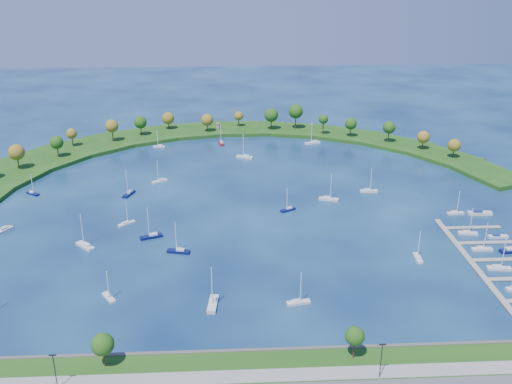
{
  "coord_description": "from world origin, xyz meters",
  "views": [
    {
      "loc": [
        -7.16,
        -230.15,
        99.51
      ],
      "look_at": [
        5.0,
        5.0,
        4.0
      ],
      "focal_mm": 40.4,
      "sensor_mm": 36.0,
      "label": 1
    }
  ],
  "objects_px": {
    "dock_system": "(498,269)",
    "moored_boat_17": "(2,230)",
    "moored_boat_0": "(418,257)",
    "moored_boat_8": "(160,181)",
    "docked_boat_7": "(512,250)",
    "moored_boat_21": "(151,236)",
    "docked_boat_8": "(468,232)",
    "docked_boat_11": "(479,213)",
    "moored_boat_10": "(369,190)",
    "docked_boat_10": "(456,212)",
    "docked_boat_9": "(498,236)",
    "moored_boat_3": "(298,301)",
    "moored_boat_19": "(159,146)",
    "moored_boat_5": "(329,198)",
    "moored_boat_9": "(126,223)",
    "docked_boat_4": "(499,267)",
    "moored_boat_13": "(221,142)",
    "moored_boat_15": "(179,250)",
    "moored_boat_1": "(213,303)",
    "docked_boat_6": "(482,248)",
    "moored_boat_6": "(313,142)",
    "moored_boat_16": "(129,193)",
    "moored_boat_14": "(245,156)",
    "moored_boat_2": "(85,245)",
    "moored_boat_11": "(109,296)",
    "moored_boat_18": "(288,209)",
    "harbor_tower": "(218,126)"
  },
  "relations": [
    {
      "from": "dock_system",
      "to": "moored_boat_17",
      "type": "bearing_deg",
      "value": 167.95
    },
    {
      "from": "moored_boat_0",
      "to": "moored_boat_8",
      "type": "height_order",
      "value": "moored_boat_8"
    },
    {
      "from": "docked_boat_7",
      "to": "moored_boat_21",
      "type": "bearing_deg",
      "value": 166.14
    },
    {
      "from": "docked_boat_8",
      "to": "docked_boat_11",
      "type": "distance_m",
      "value": 21.95
    },
    {
      "from": "moored_boat_10",
      "to": "moored_boat_17",
      "type": "distance_m",
      "value": 157.16
    },
    {
      "from": "dock_system",
      "to": "docked_boat_10",
      "type": "relative_size",
      "value": 7.86
    },
    {
      "from": "docked_boat_9",
      "to": "docked_boat_11",
      "type": "height_order",
      "value": "docked_boat_11"
    },
    {
      "from": "moored_boat_8",
      "to": "docked_boat_8",
      "type": "relative_size",
      "value": 1.02
    },
    {
      "from": "moored_boat_3",
      "to": "moored_boat_21",
      "type": "xyz_separation_m",
      "value": [
        -50.96,
        48.39,
        0.05
      ]
    },
    {
      "from": "moored_boat_8",
      "to": "moored_boat_19",
      "type": "bearing_deg",
      "value": -116.21
    },
    {
      "from": "moored_boat_0",
      "to": "docked_boat_7",
      "type": "xyz_separation_m",
      "value": [
        36.0,
        3.41,
        0.09
      ]
    },
    {
      "from": "docked_boat_11",
      "to": "moored_boat_19",
      "type": "bearing_deg",
      "value": 147.65
    },
    {
      "from": "moored_boat_0",
      "to": "docked_boat_9",
      "type": "xyz_separation_m",
      "value": [
        35.99,
        15.21,
        -0.3
      ]
    },
    {
      "from": "moored_boat_5",
      "to": "docked_boat_8",
      "type": "bearing_deg",
      "value": -20.96
    },
    {
      "from": "moored_boat_9",
      "to": "docked_boat_4",
      "type": "height_order",
      "value": "docked_boat_4"
    },
    {
      "from": "moored_boat_8",
      "to": "moored_boat_13",
      "type": "height_order",
      "value": "moored_boat_13"
    },
    {
      "from": "moored_boat_13",
      "to": "moored_boat_15",
      "type": "xyz_separation_m",
      "value": [
        -14.92,
        -132.56,
        0.01
      ]
    },
    {
      "from": "moored_boat_1",
      "to": "moored_boat_9",
      "type": "bearing_deg",
      "value": -143.25
    },
    {
      "from": "moored_boat_21",
      "to": "docked_boat_11",
      "type": "bearing_deg",
      "value": 165.78
    },
    {
      "from": "moored_boat_0",
      "to": "moored_boat_15",
      "type": "bearing_deg",
      "value": 87.57
    },
    {
      "from": "moored_boat_0",
      "to": "docked_boat_8",
      "type": "relative_size",
      "value": 0.98
    },
    {
      "from": "docked_boat_4",
      "to": "docked_boat_6",
      "type": "relative_size",
      "value": 1.06
    },
    {
      "from": "moored_boat_6",
      "to": "docked_boat_7",
      "type": "distance_m",
      "value": 146.16
    },
    {
      "from": "docked_boat_10",
      "to": "docked_boat_11",
      "type": "height_order",
      "value": "docked_boat_10"
    },
    {
      "from": "moored_boat_9",
      "to": "moored_boat_16",
      "type": "distance_m",
      "value": 31.95
    },
    {
      "from": "docked_boat_7",
      "to": "docked_boat_11",
      "type": "relative_size",
      "value": 1.35
    },
    {
      "from": "moored_boat_9",
      "to": "moored_boat_6",
      "type": "bearing_deg",
      "value": 7.9
    },
    {
      "from": "moored_boat_6",
      "to": "moored_boat_8",
      "type": "distance_m",
      "value": 100.33
    },
    {
      "from": "moored_boat_14",
      "to": "moored_boat_17",
      "type": "distance_m",
      "value": 130.43
    },
    {
      "from": "moored_boat_21",
      "to": "docked_boat_7",
      "type": "xyz_separation_m",
      "value": [
        133.09,
        -18.56,
        0.03
      ]
    },
    {
      "from": "dock_system",
      "to": "moored_boat_2",
      "type": "height_order",
      "value": "moored_boat_2"
    },
    {
      "from": "moored_boat_0",
      "to": "moored_boat_13",
      "type": "relative_size",
      "value": 0.91
    },
    {
      "from": "moored_boat_8",
      "to": "docked_boat_4",
      "type": "relative_size",
      "value": 0.94
    },
    {
      "from": "moored_boat_5",
      "to": "moored_boat_8",
      "type": "height_order",
      "value": "moored_boat_5"
    },
    {
      "from": "moored_boat_3",
      "to": "docked_boat_4",
      "type": "xyz_separation_m",
      "value": [
        71.65,
        17.51,
        0.03
      ]
    },
    {
      "from": "moored_boat_21",
      "to": "moored_boat_11",
      "type": "bearing_deg",
      "value": 58.21
    },
    {
      "from": "moored_boat_0",
      "to": "moored_boat_14",
      "type": "relative_size",
      "value": 0.79
    },
    {
      "from": "moored_boat_1",
      "to": "moored_boat_21",
      "type": "relative_size",
      "value": 1.1
    },
    {
      "from": "moored_boat_21",
      "to": "docked_boat_7",
      "type": "bearing_deg",
      "value": 151.57
    },
    {
      "from": "moored_boat_14",
      "to": "moored_boat_18",
      "type": "bearing_deg",
      "value": 124.16
    },
    {
      "from": "harbor_tower",
      "to": "moored_boat_14",
      "type": "height_order",
      "value": "moored_boat_14"
    },
    {
      "from": "dock_system",
      "to": "moored_boat_11",
      "type": "xyz_separation_m",
      "value": [
        -130.85,
        -11.33,
        0.51
      ]
    },
    {
      "from": "moored_boat_13",
      "to": "moored_boat_16",
      "type": "distance_m",
      "value": 86.38
    },
    {
      "from": "harbor_tower",
      "to": "moored_boat_11",
      "type": "relative_size",
      "value": 0.39
    },
    {
      "from": "moored_boat_1",
      "to": "docked_boat_10",
      "type": "bearing_deg",
      "value": 128.32
    },
    {
      "from": "moored_boat_10",
      "to": "moored_boat_21",
      "type": "distance_m",
      "value": 103.26
    },
    {
      "from": "moored_boat_5",
      "to": "moored_boat_9",
      "type": "xyz_separation_m",
      "value": [
        -85.7,
        -20.92,
        -0.05
      ]
    },
    {
      "from": "moored_boat_8",
      "to": "docked_boat_4",
      "type": "height_order",
      "value": "docked_boat_4"
    },
    {
      "from": "moored_boat_1",
      "to": "moored_boat_13",
      "type": "relative_size",
      "value": 1.18
    },
    {
      "from": "moored_boat_6",
      "to": "moored_boat_21",
      "type": "height_order",
      "value": "moored_boat_6"
    }
  ]
}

